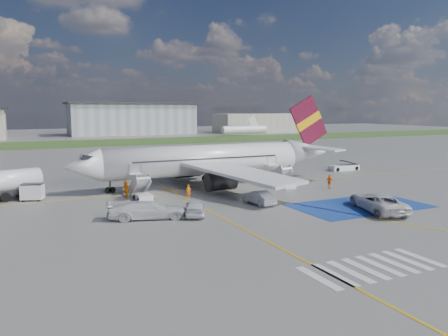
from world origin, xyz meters
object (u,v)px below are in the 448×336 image
(gpu_cart, at_px, (32,193))
(car_silver_a, at_px, (195,207))
(van_white_a, at_px, (377,199))
(van_white_b, at_px, (149,207))
(car_silver_b, at_px, (259,197))
(belt_loader, at_px, (344,168))
(airliner, at_px, (214,159))

(gpu_cart, xyz_separation_m, car_silver_a, (13.63, -13.87, -0.06))
(van_white_a, height_order, van_white_b, van_white_a)
(car_silver_a, bearing_deg, car_silver_b, -144.76)
(car_silver_a, bearing_deg, van_white_b, 15.25)
(van_white_a, relative_size, van_white_b, 1.15)
(belt_loader, height_order, car_silver_a, belt_loader)
(airliner, bearing_deg, car_silver_b, -92.37)
(belt_loader, distance_m, van_white_a, 29.08)
(airliner, xyz_separation_m, van_white_b, (-12.69, -13.86, -2.31))
(belt_loader, relative_size, van_white_a, 0.88)
(airliner, relative_size, car_silver_b, 8.24)
(car_silver_b, relative_size, van_white_a, 0.70)
(airliner, relative_size, belt_loader, 6.59)
(belt_loader, bearing_deg, car_silver_a, -150.89)
(car_silver_a, distance_m, van_white_a, 17.90)
(airliner, relative_size, van_white_b, 6.65)
(car_silver_a, relative_size, car_silver_b, 1.04)
(car_silver_a, height_order, van_white_a, van_white_a)
(airliner, xyz_separation_m, car_silver_b, (-0.53, -12.80, -2.66))
(car_silver_a, height_order, car_silver_b, car_silver_a)
(van_white_b, bearing_deg, car_silver_a, -82.56)
(belt_loader, bearing_deg, gpu_cart, -174.23)
(airliner, height_order, car_silver_a, airliner)
(gpu_cart, bearing_deg, van_white_b, -35.00)
(belt_loader, relative_size, van_white_b, 1.01)
(gpu_cart, distance_m, van_white_a, 36.37)
(airliner, relative_size, car_silver_a, 7.95)
(airliner, bearing_deg, car_silver_a, -120.05)
(car_silver_a, xyz_separation_m, car_silver_b, (7.84, 1.67, -0.05))
(airliner, bearing_deg, gpu_cart, -178.43)
(airliner, xyz_separation_m, belt_loader, (24.97, 3.58, -2.98))
(van_white_a, distance_m, van_white_b, 22.19)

